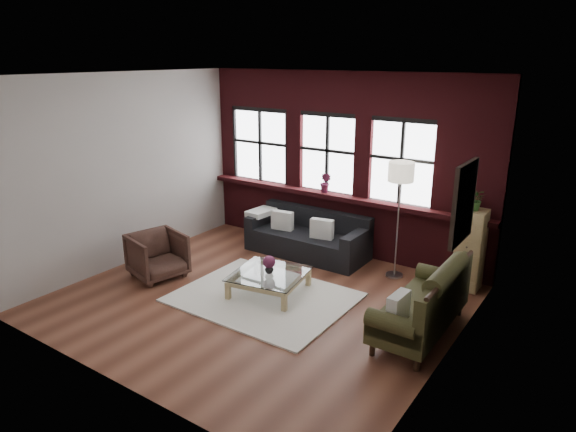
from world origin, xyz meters
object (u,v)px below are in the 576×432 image
Objects in this scene: vase at (269,269)px; floor_lamp at (398,216)px; armchair at (158,255)px; vintage_settee at (421,299)px; dark_sofa at (307,234)px; coffee_table at (269,283)px; drawer_chest at (470,250)px.

vase is 0.07× the size of floor_lamp.
vintage_settee is at bearing -66.25° from armchair.
armchair is at bearing -170.96° from vintage_settee.
armchair is (-1.47, -2.18, -0.03)m from dark_sofa.
armchair is at bearing -123.99° from dark_sofa.
armchair is at bearing -164.54° from coffee_table.
armchair is 0.39× the size of floor_lamp.
floor_lamp reaches higher than drawer_chest.
floor_lamp is (1.69, 0.00, 0.62)m from dark_sofa.
coffee_table is 0.50× the size of floor_lamp.
armchair is at bearing -150.46° from drawer_chest.
drawer_chest is (0.11, 1.75, 0.13)m from vintage_settee.
vintage_settee is 1.89m from floor_lamp.
armchair is 5.67× the size of vase.
coffee_table is 0.82× the size of drawer_chest.
dark_sofa is 3.08m from vintage_settee.
drawer_chest reaches higher than dark_sofa.
armchair is 1.94m from coffee_table.
floor_lamp is at bearing 122.92° from vintage_settee.
armchair is 4.89m from drawer_chest.
floor_lamp is at bearing 52.03° from vase.
vintage_settee reaches higher than dark_sofa.
floor_lamp is (1.30, 1.67, 0.86)m from coffee_table.
drawer_chest is at bearing 4.72° from dark_sofa.
vase is 2.21m from floor_lamp.
floor_lamp is (-0.99, 1.52, 0.53)m from vintage_settee.
armchair is at bearing -145.34° from floor_lamp.
drawer_chest reaches higher than coffee_table.
floor_lamp is (3.16, 2.18, 0.65)m from armchair.
dark_sofa is at bearing 103.02° from vase.
coffee_table is 3.09m from drawer_chest.
armchair reaches higher than coffee_table.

